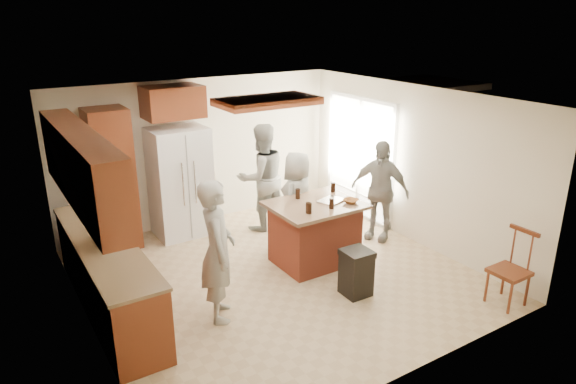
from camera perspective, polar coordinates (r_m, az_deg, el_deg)
room_shell at (r=10.86m, az=14.19°, el=4.61°), size 8.00×5.20×5.00m
person_front_left at (r=6.12m, az=-7.83°, el=-6.50°), size 0.68×0.77×1.75m
person_behind_left at (r=8.59m, az=-2.94°, el=1.63°), size 0.89×0.56×1.82m
person_behind_right at (r=7.99m, az=1.03°, el=-0.86°), size 0.89×0.82×1.53m
person_side_right at (r=8.35m, az=10.14°, el=0.18°), size 0.88×1.08×1.65m
person_counter at (r=6.61m, az=-18.45°, el=-6.11°), size 0.64×1.09×1.59m
left_cabinetry at (r=6.56m, az=-20.30°, el=-5.00°), size 0.64×3.00×2.30m
back_wall_units at (r=8.27m, az=-17.35°, el=3.44°), size 1.80×0.60×2.45m
refrigerator at (r=8.56m, az=-11.86°, el=1.07°), size 0.90×0.76×1.80m
kitchen_island at (r=7.55m, az=2.98°, el=-4.51°), size 1.28×1.03×0.93m
island_items at (r=7.38m, az=4.74°, el=-0.92°), size 0.92×0.73×0.15m
trash_bin at (r=6.83m, az=7.59°, el=-8.83°), size 0.37×0.37×0.63m
spindle_chair at (r=7.08m, az=23.47°, el=-8.08°), size 0.42×0.42×0.99m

